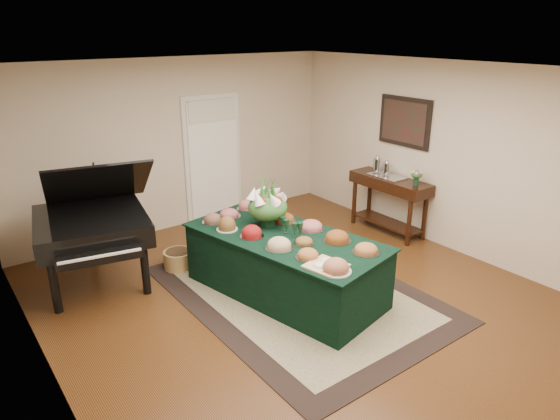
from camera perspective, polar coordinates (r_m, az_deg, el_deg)
ground at (r=6.23m, az=1.68°, el=-9.87°), size 6.00×6.00×0.00m
area_rug at (r=6.30m, az=2.01°, el=-9.44°), size 2.55×3.57×0.01m
kitchen_doorway at (r=8.46m, az=-7.64°, el=5.72°), size 1.05×0.07×2.10m
buffet_table at (r=6.12m, az=0.57°, el=-6.27°), size 1.64×2.64×0.78m
food_platters at (r=5.95m, az=0.37°, el=-2.48°), size 1.20×2.38×0.13m
cutting_board at (r=5.24m, az=5.14°, el=-6.10°), size 0.44×0.44×0.10m
green_goblets at (r=5.97m, az=1.27°, el=-1.95°), size 0.15×0.35×0.18m
floral_centerpiece at (r=6.16m, az=-1.42°, el=0.87°), size 0.51×0.51×0.51m
grand_piano at (r=6.63m, az=-20.66°, el=-1.56°), size 1.67×1.79×1.64m
wicker_basket at (r=6.99m, az=-11.54°, el=-5.59°), size 0.40×0.40×0.25m
mahogany_sideboard at (r=8.05m, az=12.40°, el=2.26°), size 0.45×1.36×0.90m
tea_service at (r=8.07m, az=11.65°, el=4.72°), size 0.34×0.58×0.30m
pink_bouquet at (r=7.65m, az=15.36°, el=3.88°), size 0.19×0.19×0.24m
wall_painting at (r=7.96m, az=14.04°, el=9.75°), size 0.05×0.95×0.75m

